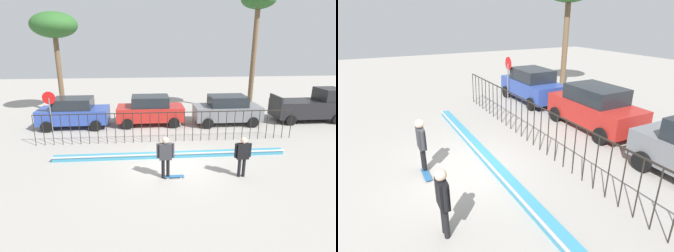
{
  "view_description": "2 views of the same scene",
  "coord_description": "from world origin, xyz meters",
  "views": [
    {
      "loc": [
        -1.19,
        -11.06,
        5.38
      ],
      "look_at": [
        -0.05,
        2.15,
        1.21
      ],
      "focal_mm": 29.45,
      "sensor_mm": 36.0,
      "label": 1
    },
    {
      "loc": [
        7.75,
        -2.19,
        4.65
      ],
      "look_at": [
        0.12,
        1.66,
        1.27
      ],
      "focal_mm": 29.62,
      "sensor_mm": 36.0,
      "label": 2
    }
  ],
  "objects": [
    {
      "name": "stop_sign",
      "position": [
        -6.78,
        5.29,
        1.62
      ],
      "size": [
        0.76,
        0.07,
        2.5
      ],
      "color": "slate",
      "rests_on": "ground"
    },
    {
      "name": "perimeter_fence",
      "position": [
        -0.0,
        3.14,
        1.04
      ],
      "size": [
        14.04,
        0.04,
        1.67
      ],
      "color": "black",
      "rests_on": "ground"
    },
    {
      "name": "skateboard",
      "position": [
        -0.07,
        -1.04,
        0.06
      ],
      "size": [
        0.8,
        0.2,
        0.07
      ],
      "rotation": [
        0.0,
        0.0,
        -0.27
      ],
      "color": "#26598C",
      "rests_on": "ground"
    },
    {
      "name": "bowl_coping_ledge",
      "position": [
        0.0,
        1.03,
        0.12
      ],
      "size": [
        11.0,
        0.4,
        0.27
      ],
      "color": "teal",
      "rests_on": "ground"
    },
    {
      "name": "palm_tree_tall",
      "position": [
        6.87,
        9.15,
        7.59
      ],
      "size": [
        2.42,
        2.42,
        8.73
      ],
      "color": "brown",
      "rests_on": "ground"
    },
    {
      "name": "parked_car_blue",
      "position": [
        -5.68,
        6.28,
        0.97
      ],
      "size": [
        4.3,
        2.12,
        1.9
      ],
      "rotation": [
        0.0,
        0.0,
        -0.04
      ],
      "color": "#2D479E",
      "rests_on": "ground"
    },
    {
      "name": "parked_car_red",
      "position": [
        -0.83,
        6.48,
        0.97
      ],
      "size": [
        4.3,
        2.12,
        1.9
      ],
      "rotation": [
        0.0,
        0.0,
        0.03
      ],
      "color": "#B2231E",
      "rests_on": "ground"
    },
    {
      "name": "camera_operator",
      "position": [
        2.67,
        -1.16,
        1.02
      ],
      "size": [
        0.69,
        0.26,
        1.7
      ],
      "rotation": [
        0.0,
        0.0,
        2.24
      ],
      "color": "black",
      "rests_on": "ground"
    },
    {
      "name": "pickup_truck",
      "position": [
        10.13,
        6.4,
        1.04
      ],
      "size": [
        4.7,
        2.12,
        2.24
      ],
      "rotation": [
        0.0,
        0.0,
        -0.08
      ],
      "color": "black",
      "rests_on": "ground"
    },
    {
      "name": "skateboarder",
      "position": [
        -0.42,
        -1.02,
        1.06
      ],
      "size": [
        0.71,
        0.27,
        1.76
      ],
      "rotation": [
        0.0,
        0.0,
        -0.25
      ],
      "color": "black",
      "rests_on": "ground"
    },
    {
      "name": "parked_car_gray",
      "position": [
        4.2,
        6.17,
        0.97
      ],
      "size": [
        4.3,
        2.12,
        1.9
      ],
      "rotation": [
        0.0,
        0.0,
        0.03
      ],
      "color": "slate",
      "rests_on": "ground"
    },
    {
      "name": "palm_tree_short",
      "position": [
        -7.31,
        9.76,
        6.21
      ],
      "size": [
        3.19,
        3.19,
        7.23
      ],
      "color": "brown",
      "rests_on": "ground"
    },
    {
      "name": "ground_plane",
      "position": [
        0.0,
        0.0,
        0.0
      ],
      "size": [
        60.0,
        60.0,
        0.0
      ],
      "primitive_type": "plane",
      "color": "#9E9991"
    }
  ]
}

